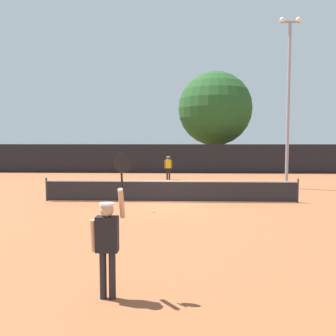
# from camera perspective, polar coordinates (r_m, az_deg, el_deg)

# --- Properties ---
(ground_plane) EXTENTS (120.00, 120.00, 0.00)m
(ground_plane) POSITION_cam_1_polar(r_m,az_deg,el_deg) (16.58, 0.38, -5.27)
(ground_plane) COLOR #9E5633
(tennis_net) EXTENTS (11.42, 0.08, 1.07)m
(tennis_net) POSITION_cam_1_polar(r_m,az_deg,el_deg) (16.51, 0.38, -3.51)
(tennis_net) COLOR #232328
(tennis_net) RESTS_ON ground
(perimeter_fence) EXTENTS (38.33, 0.12, 2.45)m
(perimeter_fence) POSITION_cam_1_polar(r_m,az_deg,el_deg) (31.20, 1.28, 1.47)
(perimeter_fence) COLOR black
(perimeter_fence) RESTS_ON ground
(player_serving) EXTENTS (0.67, 0.40, 2.53)m
(player_serving) POSITION_cam_1_polar(r_m,az_deg,el_deg) (6.50, -9.34, -10.32)
(player_serving) COLOR black
(player_serving) RESTS_ON ground
(player_receiving) EXTENTS (0.57, 0.24, 1.65)m
(player_receiving) POSITION_cam_1_polar(r_m,az_deg,el_deg) (25.80, 0.05, 0.41)
(player_receiving) COLOR yellow
(player_receiving) RESTS_ON ground
(tennis_ball) EXTENTS (0.07, 0.07, 0.07)m
(tennis_ball) POSITION_cam_1_polar(r_m,az_deg,el_deg) (14.12, -2.26, -6.81)
(tennis_ball) COLOR #CCE033
(tennis_ball) RESTS_ON ground
(light_pole) EXTENTS (1.18, 0.28, 9.65)m
(light_pole) POSITION_cam_1_polar(r_m,az_deg,el_deg) (22.26, 18.25, 10.91)
(light_pole) COLOR gray
(light_pole) RESTS_ON ground
(large_tree) EXTENTS (7.03, 7.03, 9.32)m
(large_tree) POSITION_cam_1_polar(r_m,az_deg,el_deg) (35.70, 7.35, 9.13)
(large_tree) COLOR brown
(large_tree) RESTS_ON ground
(parked_car_near) EXTENTS (2.26, 4.35, 1.69)m
(parked_car_near) POSITION_cam_1_polar(r_m,az_deg,el_deg) (39.02, 4.63, 1.36)
(parked_car_near) COLOR red
(parked_car_near) RESTS_ON ground
(parked_car_mid) EXTENTS (2.21, 4.33, 1.69)m
(parked_car_mid) POSITION_cam_1_polar(r_m,az_deg,el_deg) (37.99, 11.43, 1.21)
(parked_car_mid) COLOR white
(parked_car_mid) RESTS_ON ground
(parked_car_far) EXTENTS (2.11, 4.29, 1.69)m
(parked_car_far) POSITION_cam_1_polar(r_m,az_deg,el_deg) (40.97, 16.24, 1.34)
(parked_car_far) COLOR black
(parked_car_far) RESTS_ON ground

